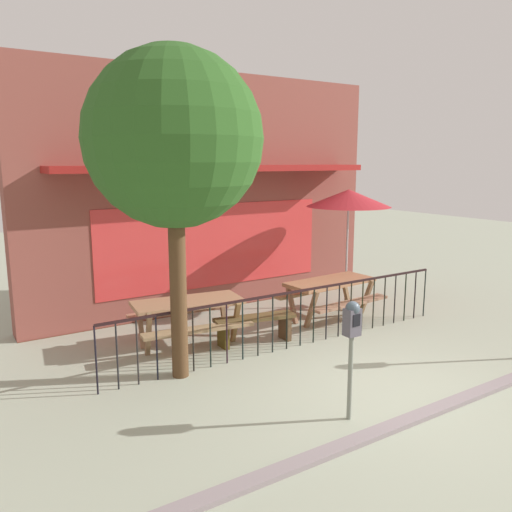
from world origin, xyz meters
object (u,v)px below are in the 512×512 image
(patio_bench, at_px, (255,323))
(parking_meter_near, at_px, (352,329))
(picnic_table_left, at_px, (188,310))
(patio_umbrella, at_px, (349,199))
(street_tree, at_px, (174,140))
(picnic_table_right, at_px, (330,288))

(patio_bench, relative_size, parking_meter_near, 0.98)
(picnic_table_left, height_order, patio_umbrella, patio_umbrella)
(patio_umbrella, xyz_separation_m, street_tree, (-4.49, -1.45, 1.04))
(street_tree, bearing_deg, patio_bench, 18.63)
(patio_bench, height_order, parking_meter_near, parking_meter_near)
(patio_bench, xyz_separation_m, parking_meter_near, (-0.44, -2.79, 0.78))
(picnic_table_left, distance_m, picnic_table_right, 2.97)
(picnic_table_left, height_order, parking_meter_near, parking_meter_near)
(picnic_table_left, distance_m, patio_umbrella, 4.21)
(picnic_table_left, xyz_separation_m, parking_meter_near, (0.54, -3.33, 0.52))
(patio_umbrella, bearing_deg, picnic_table_right, -149.80)
(patio_umbrella, relative_size, patio_bench, 1.73)
(picnic_table_left, height_order, patio_bench, picnic_table_left)
(patio_umbrella, distance_m, parking_meter_near, 5.09)
(picnic_table_right, bearing_deg, street_tree, -165.53)
(patio_umbrella, bearing_deg, parking_meter_near, -131.87)
(patio_umbrella, relative_size, street_tree, 0.55)
(patio_umbrella, height_order, parking_meter_near, patio_umbrella)
(picnic_table_right, bearing_deg, patio_bench, -169.06)
(picnic_table_left, height_order, picnic_table_right, same)
(parking_meter_near, bearing_deg, patio_bench, 81.11)
(picnic_table_left, bearing_deg, picnic_table_right, -3.02)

